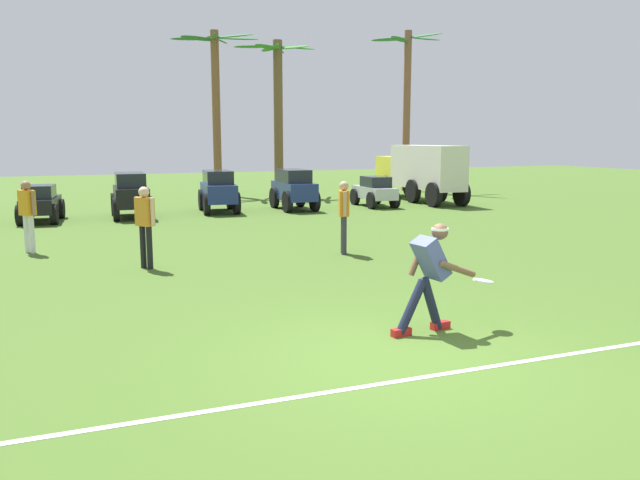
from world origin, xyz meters
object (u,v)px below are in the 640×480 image
(frisbee_in_flight, at_px, (483,281))
(parked_car_slot_b, at_px, (131,194))
(parked_car_slot_c, at_px, (218,190))
(parked_car_slot_d, at_px, (294,188))
(frisbee_thrower, at_px, (430,271))
(palm_tree_right_of_centre, at_px, (278,107))
(parked_car_slot_a, at_px, (41,203))
(teammate_near_sideline, at_px, (28,210))
(teammate_deep, at_px, (344,210))
(palm_tree_far_right, at_px, (407,100))
(teammate_midfield, at_px, (145,219))
(palm_tree_left_of_centre, at_px, (216,99))
(parked_car_slot_e, at_px, (375,191))
(box_truck, at_px, (420,170))

(frisbee_in_flight, relative_size, parked_car_slot_b, 0.12)
(parked_car_slot_c, relative_size, parked_car_slot_d, 1.02)
(parked_car_slot_b, bearing_deg, frisbee_thrower, -80.89)
(frisbee_in_flight, distance_m, palm_tree_right_of_centre, 20.47)
(frisbee_thrower, xyz_separation_m, parked_car_slot_a, (-4.80, 13.63, -0.22))
(palm_tree_right_of_centre, bearing_deg, parked_car_slot_a, -147.64)
(teammate_near_sideline, distance_m, parked_car_slot_b, 6.24)
(frisbee_thrower, xyz_separation_m, teammate_deep, (1.30, 5.39, 0.15))
(teammate_deep, relative_size, palm_tree_far_right, 0.21)
(teammate_midfield, height_order, parked_car_slot_d, teammate_midfield)
(teammate_deep, xyz_separation_m, palm_tree_left_of_centre, (0.98, 15.36, 3.24))
(teammate_midfield, xyz_separation_m, palm_tree_left_of_centre, (5.08, 15.30, 3.24))
(teammate_midfield, relative_size, palm_tree_right_of_centre, 0.24)
(frisbee_thrower, bearing_deg, palm_tree_far_right, 60.34)
(teammate_deep, bearing_deg, parked_car_slot_a, 126.48)
(parked_car_slot_e, xyz_separation_m, palm_tree_far_right, (4.72, 5.84, 3.68))
(parked_car_slot_d, xyz_separation_m, box_truck, (5.69, 0.95, 0.49))
(frisbee_thrower, relative_size, parked_car_slot_d, 0.58)
(frisbee_in_flight, distance_m, parked_car_slot_d, 14.19)
(parked_car_slot_c, relative_size, box_truck, 0.41)
(parked_car_slot_d, bearing_deg, palm_tree_right_of_centre, 75.98)
(parked_car_slot_a, bearing_deg, parked_car_slot_c, 4.98)
(parked_car_slot_c, distance_m, palm_tree_far_right, 12.25)
(parked_car_slot_b, bearing_deg, teammate_midfield, -94.16)
(parked_car_slot_b, height_order, palm_tree_left_of_centre, palm_tree_left_of_centre)
(parked_car_slot_b, xyz_separation_m, parked_car_slot_e, (8.58, -0.08, -0.18))
(palm_tree_far_right, bearing_deg, teammate_deep, -124.78)
(teammate_near_sideline, height_order, box_truck, box_truck)
(parked_car_slot_d, xyz_separation_m, palm_tree_far_right, (7.81, 5.67, 3.50))
(parked_car_slot_a, height_order, parked_car_slot_d, parked_car_slot_d)
(teammate_deep, xyz_separation_m, parked_car_slot_b, (-3.50, 8.35, -0.20))
(parked_car_slot_b, relative_size, parked_car_slot_d, 1.00)
(frisbee_thrower, xyz_separation_m, frisbee_in_flight, (0.73, -0.13, -0.16))
(teammate_deep, bearing_deg, box_truck, 50.73)
(parked_car_slot_e, bearing_deg, frisbee_in_flight, -112.29)
(parked_car_slot_a, distance_m, palm_tree_far_right, 17.34)
(teammate_near_sideline, distance_m, palm_tree_left_of_centre, 14.89)
(teammate_near_sideline, bearing_deg, parked_car_slot_c, 46.90)
(parked_car_slot_a, bearing_deg, teammate_midfield, -76.30)
(parked_car_slot_e, distance_m, palm_tree_left_of_centre, 8.96)
(parked_car_slot_b, bearing_deg, parked_car_slot_e, -0.51)
(teammate_deep, bearing_deg, parked_car_slot_e, 58.44)
(parked_car_slot_c, height_order, palm_tree_far_right, palm_tree_far_right)
(teammate_near_sideline, relative_size, box_truck, 0.26)
(frisbee_in_flight, relative_size, teammate_near_sideline, 0.18)
(parked_car_slot_b, relative_size, parked_car_slot_e, 1.06)
(parked_car_slot_d, relative_size, palm_tree_left_of_centre, 0.34)
(teammate_near_sideline, xyz_separation_m, palm_tree_right_of_centre, (9.67, 11.56, 2.90))
(parked_car_slot_e, relative_size, palm_tree_left_of_centre, 0.32)
(frisbee_thrower, height_order, parked_car_slot_e, frisbee_thrower)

